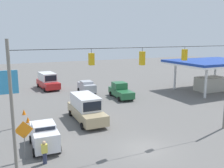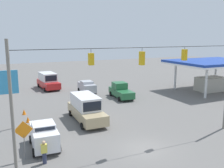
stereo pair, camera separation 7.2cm
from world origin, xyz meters
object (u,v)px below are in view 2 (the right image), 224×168
(pickup_truck_green_oncoming_far, at_px, (121,91))
(sedan_white_parked_shoulder, at_px, (44,135))
(box_truck_red_withflow_deep, at_px, (48,81))
(traffic_cone_second, at_px, (32,129))
(overhead_signal_span, at_px, (142,82))
(box_truck_tan_withflow_mid, at_px, (86,108))
(traffic_cone_fourth, at_px, (24,112))
(gas_station, at_px, (212,69))
(work_zone_sign, at_px, (24,133))
(pedestrian, at_px, (44,152))
(traffic_cone_third, at_px, (28,120))
(traffic_cone_nearest, at_px, (35,143))
(sedan_silver_oncoming_deep, at_px, (87,87))

(pickup_truck_green_oncoming_far, xyz_separation_m, sedan_white_parked_shoulder, (12.77, 11.92, 0.07))
(box_truck_red_withflow_deep, height_order, traffic_cone_second, box_truck_red_withflow_deep)
(overhead_signal_span, bearing_deg, box_truck_tan_withflow_mid, -76.59)
(box_truck_tan_withflow_mid, distance_m, sedan_white_parked_shoulder, 6.99)
(traffic_cone_fourth, bearing_deg, overhead_signal_span, 120.99)
(gas_station, bearing_deg, work_zone_sign, 21.09)
(overhead_signal_span, height_order, pedestrian, overhead_signal_span)
(traffic_cone_second, bearing_deg, work_zone_sign, 77.30)
(traffic_cone_second, bearing_deg, box_truck_tan_withflow_mid, -168.24)
(sedan_white_parked_shoulder, distance_m, traffic_cone_third, 6.68)
(pedestrian, bearing_deg, work_zone_sign, -44.69)
(traffic_cone_fourth, bearing_deg, pickup_truck_green_oncoming_far, -169.67)
(box_truck_red_withflow_deep, xyz_separation_m, traffic_cone_nearest, (5.32, 22.29, -1.02))
(box_truck_tan_withflow_mid, bearing_deg, traffic_cone_third, -18.55)
(overhead_signal_span, bearing_deg, sedan_silver_oncoming_deep, -97.13)
(gas_station, xyz_separation_m, pedestrian, (28.34, 12.49, -2.75))
(gas_station, bearing_deg, sedan_white_parked_shoulder, 19.64)
(sedan_white_parked_shoulder, bearing_deg, pickup_truck_green_oncoming_far, -136.98)
(overhead_signal_span, distance_m, sedan_silver_oncoming_deep, 20.28)
(overhead_signal_span, height_order, box_truck_tan_withflow_mid, overhead_signal_span)
(box_truck_red_withflow_deep, height_order, gas_station, gas_station)
(traffic_cone_fourth, bearing_deg, box_truck_tan_withflow_mid, 139.94)
(sedan_silver_oncoming_deep, relative_size, box_truck_tan_withflow_mid, 0.63)
(pedestrian, bearing_deg, box_truck_tan_withflow_mid, -127.21)
(traffic_cone_nearest, xyz_separation_m, work_zone_sign, (0.96, 1.80, 1.69))
(pickup_truck_green_oncoming_far, bearing_deg, work_zone_sign, 42.89)
(overhead_signal_span, distance_m, traffic_cone_nearest, 9.59)
(box_truck_tan_withflow_mid, xyz_separation_m, gas_station, (-22.80, -5.19, 2.25))
(traffic_cone_third, bearing_deg, sedan_white_parked_shoulder, 93.82)
(overhead_signal_span, bearing_deg, traffic_cone_third, -52.31)
(pickup_truck_green_oncoming_far, height_order, sedan_white_parked_shoulder, pickup_truck_green_oncoming_far)
(pickup_truck_green_oncoming_far, height_order, gas_station, gas_station)
(traffic_cone_third, bearing_deg, sedan_silver_oncoming_deep, -134.16)
(pickup_truck_green_oncoming_far, bearing_deg, box_truck_red_withflow_deep, -53.11)
(traffic_cone_nearest, bearing_deg, sedan_silver_oncoming_deep, -121.47)
(overhead_signal_span, xyz_separation_m, box_truck_red_withflow_deep, (2.24, -25.60, -3.86))
(traffic_cone_third, height_order, pedestrian, pedestrian)
(gas_station, bearing_deg, traffic_cone_fourth, 0.93)
(pickup_truck_green_oncoming_far, distance_m, traffic_cone_second, 15.63)
(box_truck_tan_withflow_mid, relative_size, work_zone_sign, 2.36)
(sedan_silver_oncoming_deep, bearing_deg, box_truck_red_withflow_deep, -51.52)
(pickup_truck_green_oncoming_far, distance_m, work_zone_sign, 19.61)
(sedan_silver_oncoming_deep, height_order, traffic_cone_third, sedan_silver_oncoming_deep)
(sedan_white_parked_shoulder, bearing_deg, traffic_cone_fourth, -86.86)
(traffic_cone_second, bearing_deg, pedestrian, 90.04)
(box_truck_red_withflow_deep, relative_size, traffic_cone_fourth, 10.69)
(gas_station, bearing_deg, pedestrian, 23.79)
(traffic_cone_second, height_order, work_zone_sign, work_zone_sign)
(box_truck_tan_withflow_mid, xyz_separation_m, traffic_cone_second, (5.55, 1.15, -1.01))
(traffic_cone_nearest, bearing_deg, sedan_white_parked_shoulder, 147.66)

